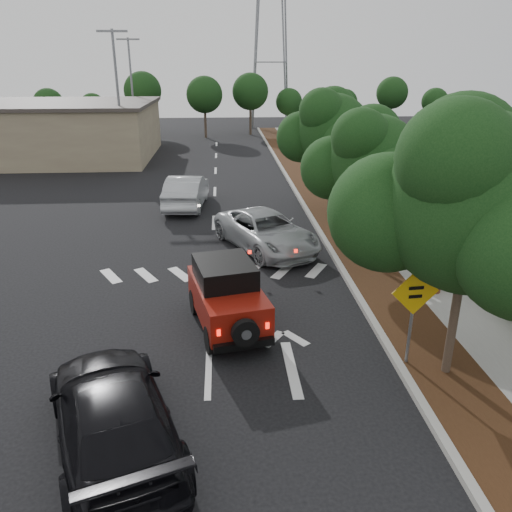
{
  "coord_description": "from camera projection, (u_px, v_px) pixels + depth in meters",
  "views": [
    {
      "loc": [
        0.44,
        -10.18,
        6.9
      ],
      "look_at": [
        1.35,
        3.0,
        1.78
      ],
      "focal_mm": 35.0,
      "sensor_mm": 36.0,
      "label": 1
    }
  ],
  "objects": [
    {
      "name": "street_tree_near",
      "position": [
        445.0,
        375.0,
        11.82
      ],
      "size": [
        3.8,
        3.8,
        5.92
      ],
      "primitive_type": null,
      "color": "black",
      "rests_on": "ground"
    },
    {
      "name": "hedge",
      "position": [
        402.0,
        211.0,
        23.52
      ],
      "size": [
        0.8,
        70.0,
        0.8
      ],
      "primitive_type": "cube",
      "color": "black",
      "rests_on": "ground"
    },
    {
      "name": "red_jeep",
      "position": [
        226.0,
        294.0,
        13.75
      ],
      "size": [
        2.31,
        3.83,
        1.88
      ],
      "rotation": [
        0.0,
        0.0,
        0.22
      ],
      "color": "black",
      "rests_on": "ground"
    },
    {
      "name": "silver_sedan_oncoming",
      "position": [
        187.0,
        191.0,
        25.36
      ],
      "size": [
        2.16,
        5.08,
        1.63
      ],
      "primitive_type": "imported",
      "rotation": [
        0.0,
        0.0,
        3.05
      ],
      "color": "#B3B6BB",
      "rests_on": "ground"
    },
    {
      "name": "ground",
      "position": [
        208.0,
        372.0,
        11.93
      ],
      "size": [
        120.0,
        120.0,
        0.0
      ],
      "primitive_type": "plane",
      "color": "black",
      "rests_on": "ground"
    },
    {
      "name": "commercial_building",
      "position": [
        6.0,
        132.0,
        38.09
      ],
      "size": [
        22.0,
        12.0,
        4.0
      ],
      "primitive_type": "cube",
      "color": "#84725B",
      "rests_on": "ground"
    },
    {
      "name": "speed_hump_sign",
      "position": [
        414.0,
        304.0,
        11.54
      ],
      "size": [
        1.15,
        0.14,
        2.45
      ],
      "rotation": [
        0.0,
        0.0,
        0.09
      ],
      "color": "slate",
      "rests_on": "ground"
    },
    {
      "name": "terracotta_planter",
      "position": [
        434.0,
        272.0,
        15.67
      ],
      "size": [
        0.65,
        0.65,
        1.13
      ],
      "rotation": [
        0.0,
        0.0,
        -0.09
      ],
      "color": "brown",
      "rests_on": "ground"
    },
    {
      "name": "transmission_tower",
      "position": [
        270.0,
        128.0,
        56.97
      ],
      "size": [
        7.0,
        4.0,
        28.0
      ],
      "primitive_type": null,
      "color": "slate",
      "rests_on": "ground"
    },
    {
      "name": "street_tree_far",
      "position": [
        329.0,
        214.0,
        24.38
      ],
      "size": [
        3.4,
        3.4,
        5.62
      ],
      "primitive_type": null,
      "color": "black",
      "rests_on": "ground"
    },
    {
      "name": "silver_suv_ahead",
      "position": [
        266.0,
        231.0,
        19.6
      ],
      "size": [
        4.41,
        5.79,
        1.46
      ],
      "primitive_type": "imported",
      "rotation": [
        0.0,
        0.0,
        0.43
      ],
      "color": "#A2A6AA",
      "rests_on": "ground"
    },
    {
      "name": "sidewalk",
      "position": [
        373.0,
        218.0,
        23.55
      ],
      "size": [
        2.0,
        70.0,
        0.12
      ],
      "primitive_type": "cube",
      "color": "gray",
      "rests_on": "ground"
    },
    {
      "name": "light_pole_b",
      "position": [
        137.0,
        142.0,
        46.8
      ],
      "size": [
        2.0,
        0.22,
        9.0
      ],
      "primitive_type": null,
      "color": "slate",
      "rests_on": "ground"
    },
    {
      "name": "parked_suv",
      "position": [
        102.0,
        153.0,
        36.14
      ],
      "size": [
        4.82,
        2.37,
        1.58
      ],
      "primitive_type": "imported",
      "rotation": [
        0.0,
        0.0,
        1.46
      ],
      "color": "#AAABB2",
      "rests_on": "ground"
    },
    {
      "name": "street_tree_mid",
      "position": [
        365.0,
        264.0,
        18.33
      ],
      "size": [
        3.2,
        3.2,
        5.32
      ],
      "primitive_type": null,
      "color": "black",
      "rests_on": "ground"
    },
    {
      "name": "planting_strip",
      "position": [
        333.0,
        219.0,
        23.43
      ],
      "size": [
        1.8,
        70.0,
        0.12
      ],
      "primitive_type": "cube",
      "color": "black",
      "rests_on": "ground"
    },
    {
      "name": "black_suv_oncoming",
      "position": [
        113.0,
        414.0,
        9.35
      ],
      "size": [
        3.73,
        5.57,
        1.5
      ],
      "primitive_type": "imported",
      "rotation": [
        0.0,
        0.0,
        3.49
      ],
      "color": "black",
      "rests_on": "ground"
    },
    {
      "name": "light_pole_a",
      "position": [
        125.0,
        166.0,
        35.7
      ],
      "size": [
        2.0,
        0.22,
        9.0
      ],
      "primitive_type": null,
      "color": "slate",
      "rests_on": "ground"
    },
    {
      "name": "curb",
      "position": [
        312.0,
        219.0,
        23.36
      ],
      "size": [
        0.2,
        70.0,
        0.15
      ],
      "primitive_type": "cube",
      "color": "#9E9B93",
      "rests_on": "ground"
    }
  ]
}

